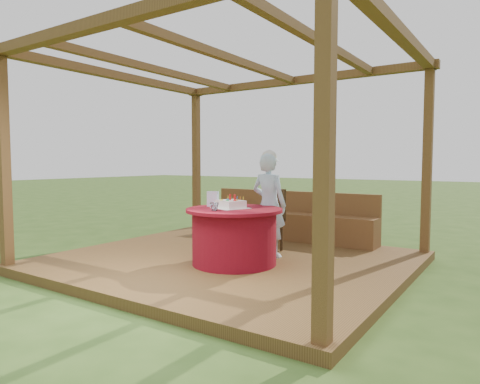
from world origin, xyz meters
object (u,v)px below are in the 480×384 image
Objects in this scene: table at (234,236)px; gift_bag at (213,199)px; chair at (268,215)px; drinking_glass at (214,207)px; elderly_woman at (269,203)px; bench at (288,223)px; birthday_cake at (231,204)px.

gift_bag is at bearing 173.20° from table.
chair is 8.34× the size of drinking_glass.
chair is 1.39m from drinking_glass.
elderly_woman is 0.79m from gift_bag.
bench is 2.05m from birthday_cake.
gift_bag is 0.51m from drinking_glass.
birthday_cake is at bearing -84.30° from bench.
gift_bag reaches higher than chair.
elderly_woman reaches higher than chair.
birthday_cake is 4.53× the size of drinking_glass.
drinking_glass is (-0.05, -0.35, 0.40)m from table.
elderly_woman reaches higher than drinking_glass.
birthday_cake is (0.03, -1.01, 0.25)m from chair.
birthday_cake reaches higher than bench.
elderly_woman is 2.98× the size of birthday_cake.
drinking_glass reaches higher than table.
bench is 27.65× the size of drinking_glass.
drinking_glass is (0.20, -2.33, 0.50)m from bench.
birthday_cake reaches higher than drinking_glass.
table is 6.12× the size of gift_bag.
bench is 1.47m from elderly_woman.
elderly_woman reaches higher than bench.
chair reaches higher than birthday_cake.
bench is 15.02× the size of gift_bag.
gift_bag is at bearing -93.50° from bench.
gift_bag is 1.84× the size of drinking_glass.
chair reaches higher than drinking_glass.
gift_bag is at bearing -106.39° from chair.
birthday_cake is at bearing -178.33° from table.
gift_bag is (-0.51, -0.60, 0.08)m from elderly_woman.
elderly_woman reaches higher than birthday_cake.
birthday_cake is at bearing -88.21° from chair.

